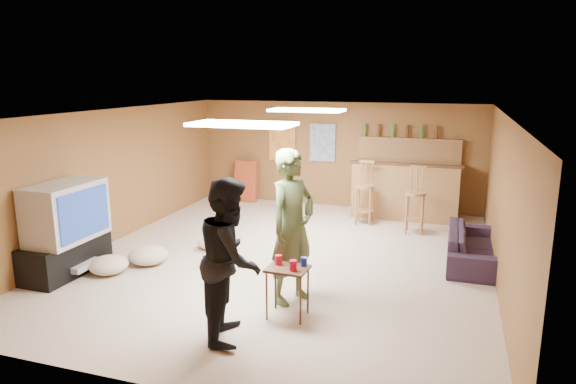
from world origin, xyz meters
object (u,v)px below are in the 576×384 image
(sofa, at_px, (472,246))
(tray_table, at_px, (288,292))
(tv_body, at_px, (66,212))
(person_black, at_px, (231,259))
(person_olive, at_px, (292,227))
(bar_counter, at_px, (405,190))

(sofa, height_order, tray_table, tray_table)
(tv_body, relative_size, person_black, 0.64)
(person_olive, bearing_deg, bar_counter, 12.65)
(bar_counter, height_order, tray_table, bar_counter)
(tv_body, bearing_deg, tray_table, -5.35)
(person_olive, height_order, person_black, person_olive)
(person_olive, distance_m, tray_table, 0.79)
(person_black, xyz_separation_m, tray_table, (0.43, 0.59, -0.56))
(tv_body, bearing_deg, person_black, -17.46)
(bar_counter, xyz_separation_m, sofa, (1.20, -2.23, -0.30))
(tv_body, relative_size, sofa, 0.63)
(person_olive, bearing_deg, person_black, -173.37)
(bar_counter, xyz_separation_m, person_olive, (-0.93, -4.32, 0.40))
(tv_body, height_order, person_black, person_black)
(person_olive, xyz_separation_m, tray_table, (0.09, -0.44, -0.65))
(tray_table, bearing_deg, person_black, -125.81)
(sofa, bearing_deg, tray_table, 140.99)
(tv_body, xyz_separation_m, sofa, (5.35, 2.22, -0.65))
(tv_body, xyz_separation_m, person_olive, (3.22, 0.13, 0.05))
(tray_table, bearing_deg, person_olive, 101.06)
(person_olive, bearing_deg, tv_body, 117.25)
(tv_body, distance_m, person_black, 3.01)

